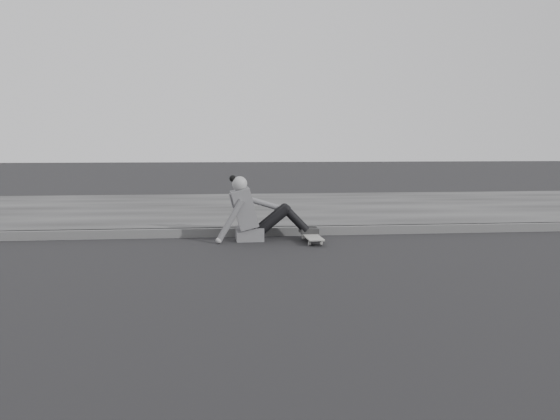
# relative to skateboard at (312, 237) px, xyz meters

# --- Properties ---
(ground) EXTENTS (80.00, 80.00, 0.00)m
(ground) POSITION_rel_skateboard_xyz_m (1.44, -1.92, -0.07)
(ground) COLOR black
(ground) RESTS_ON ground
(curb) EXTENTS (24.00, 0.16, 0.12)m
(curb) POSITION_rel_skateboard_xyz_m (1.44, 0.66, -0.01)
(curb) COLOR #4D4D4D
(curb) RESTS_ON ground
(sidewalk) EXTENTS (24.00, 6.00, 0.12)m
(sidewalk) POSITION_rel_skateboard_xyz_m (1.44, 3.68, -0.01)
(sidewalk) COLOR #383838
(sidewalk) RESTS_ON ground
(skateboard) EXTENTS (0.20, 0.78, 0.09)m
(skateboard) POSITION_rel_skateboard_xyz_m (0.00, 0.00, 0.00)
(skateboard) COLOR #A2A29D
(skateboard) RESTS_ON ground
(seated_woman) EXTENTS (1.38, 0.46, 0.88)m
(seated_woman) POSITION_rel_skateboard_xyz_m (-0.73, 0.25, 0.29)
(seated_woman) COLOR #59595C
(seated_woman) RESTS_ON ground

